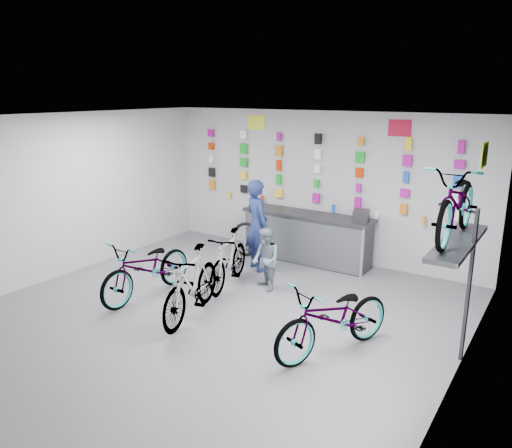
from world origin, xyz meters
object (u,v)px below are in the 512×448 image
Objects in this scene: counter at (307,238)px; clerk at (257,225)px; bike_service at (229,259)px; bike_center at (191,284)px; customer at (266,259)px; bike_left at (147,268)px; bike_right at (334,318)px.

counter is 1.18m from clerk.
bike_center is at bearing -93.02° from bike_service.
bike_center is 1.59m from customer.
bike_service is (0.87, 1.12, -0.01)m from bike_left.
counter is at bearing -90.67° from clerk.
bike_left is 1.16m from bike_center.
clerk reaches higher than counter.
bike_service is at bearing -127.13° from customer.
bike_left is 2.01m from customer.
bike_right is 2.36m from customer.
clerk is (0.81, 2.13, 0.37)m from bike_left.
bike_left is at bearing 100.13° from clerk.
counter is 1.53× the size of clerk.
bike_left is at bearing -157.43° from bike_right.
clerk is 1.10m from customer.
customer reaches higher than bike_left.
bike_service is (-0.52, -1.96, 0.01)m from counter.
bike_right is at bearing -39.01° from bike_service.
customer reaches higher than bike_service.
bike_center is 2.39m from clerk.
customer is (0.11, -1.74, 0.07)m from counter.
bike_service is at bearing 124.22° from clerk.
bike_right is at bearing -1.56° from customer.
bike_center is 2.28m from bike_right.
bike_left is 1.10× the size of clerk.
clerk is (-0.33, 2.34, 0.34)m from bike_center.
customer is (0.69, -0.80, -0.33)m from clerk.
bike_service is 1.50× the size of customer.
clerk reaches higher than bike_right.
counter is 1.75m from customer.
bike_service is (-0.27, 1.33, -0.04)m from bike_center.
bike_service is at bearing 53.60° from bike_left.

